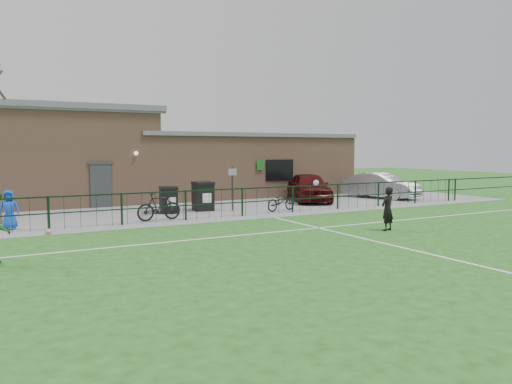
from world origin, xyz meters
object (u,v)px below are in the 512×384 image
car_silver (381,185)px  ball_ground (49,232)px  wheelie_bin_right (203,197)px  bicycle_d (159,207)px  car_maroon (309,187)px  wheelie_bin_left (168,201)px  sign_post (232,189)px  spectator_child (9,210)px  bicycle_e (281,201)px

car_silver → ball_ground: size_ratio=21.11×
wheelie_bin_right → bicycle_d: 3.46m
car_maroon → ball_ground: (-13.36, -4.26, -0.68)m
wheelie_bin_left → car_silver: car_silver is taller
sign_post → spectator_child: 9.17m
wheelie_bin_left → sign_post: (2.80, -0.62, 0.46)m
wheelie_bin_right → bicycle_e: (3.04, -1.84, -0.17)m
wheelie_bin_left → bicycle_e: wheelie_bin_left is taller
bicycle_e → wheelie_bin_right: bearing=44.8°
sign_post → ball_ground: sign_post is taller
sign_post → car_silver: size_ratio=0.46×
car_silver → bicycle_d: bearing=173.9°
sign_post → bicycle_d: bearing=-160.6°
sign_post → ball_ground: (-8.05, -2.67, -0.92)m
car_silver → bicycle_d: size_ratio=2.41×
sign_post → ball_ground: bearing=-161.6°
car_silver → ball_ground: bearing=175.6°
wheelie_bin_right → ball_ground: size_ratio=5.92×
car_maroon → spectator_child: bearing=-147.4°
wheelie_bin_left → ball_ground: (-5.25, -3.29, -0.45)m
sign_post → car_maroon: 5.55m
wheelie_bin_left → ball_ground: 6.21m
bicycle_e → sign_post: bearing=46.3°
wheelie_bin_left → ball_ground: size_ratio=5.21×
car_silver → spectator_child: bearing=170.0°
ball_ground → sign_post: bearing=18.4°
car_maroon → bicycle_e: 4.34m
wheelie_bin_right → car_maroon: car_maroon is taller
wheelie_bin_right → sign_post: sign_post is taller
wheelie_bin_left → bicycle_e: 5.02m
car_maroon → car_silver: 4.67m
bicycle_d → spectator_child: spectator_child is taller
car_maroon → car_silver: size_ratio=1.03×
wheelie_bin_right → ball_ground: bearing=-148.8°
wheelie_bin_right → spectator_child: (-7.99, -1.71, 0.08)m
sign_post → car_silver: bearing=6.5°
wheelie_bin_left → bicycle_d: 2.25m
car_silver → bicycle_d: (-13.83, -2.49, -0.17)m
wheelie_bin_left → spectator_child: bearing=-155.1°
car_maroon → sign_post: bearing=-140.8°
bicycle_e → ball_ground: (-9.97, -1.58, -0.36)m
wheelie_bin_right → sign_post: size_ratio=0.61×
bicycle_d → ball_ground: bicycle_d is taller
sign_post → spectator_child: (-9.11, -0.97, -0.31)m
bicycle_e → spectator_child: (-11.03, 0.12, 0.25)m
wheelie_bin_left → bicycle_d: bearing=-107.5°
spectator_child → bicycle_d: bearing=7.7°
sign_post → car_silver: sign_post is taller
wheelie_bin_right → spectator_child: bearing=-163.0°
car_silver → bicycle_e: size_ratio=2.59×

